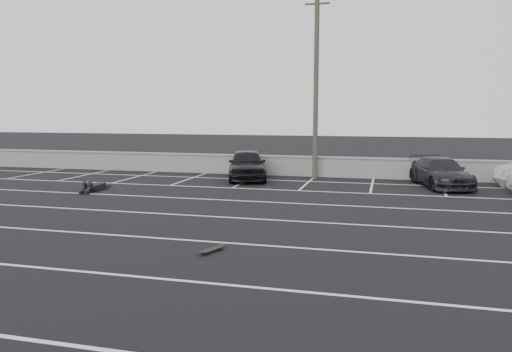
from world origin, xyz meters
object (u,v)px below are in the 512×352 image
(person, at_px, (97,184))
(utility_pole, at_px, (316,86))
(car_left, at_px, (247,164))
(skateboard, at_px, (212,250))
(car_right, at_px, (441,172))

(person, bearing_deg, utility_pole, 28.22)
(utility_pole, distance_m, person, 11.48)
(car_left, distance_m, utility_pole, 5.22)
(utility_pole, height_order, person, utility_pole)
(utility_pole, bearing_deg, person, -144.39)
(person, relative_size, skateboard, 3.68)
(car_left, xyz_separation_m, skateboard, (2.75, -12.86, -0.70))
(utility_pole, xyz_separation_m, person, (-8.62, -6.17, -4.42))
(person, xyz_separation_m, skateboard, (8.14, -7.94, -0.19))
(utility_pole, distance_m, skateboard, 14.85)
(car_right, height_order, utility_pole, utility_pole)
(person, bearing_deg, car_left, 35.00)
(person, height_order, skateboard, person)
(car_right, bearing_deg, utility_pole, 152.05)
(car_right, bearing_deg, skateboard, -131.30)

